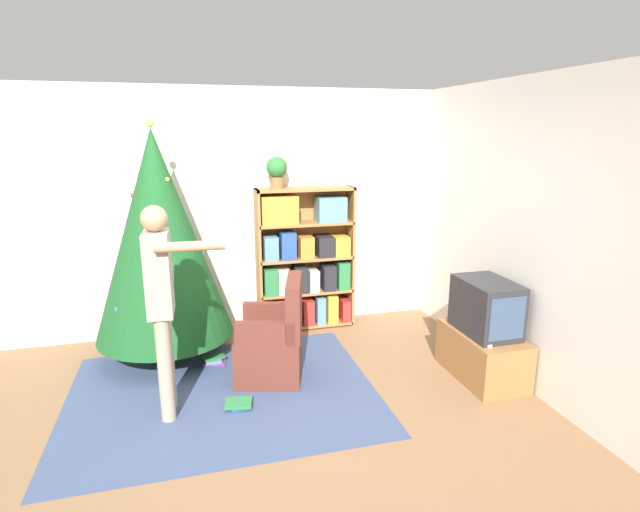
# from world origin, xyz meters

# --- Properties ---
(ground_plane) EXTENTS (14.00, 14.00, 0.00)m
(ground_plane) POSITION_xyz_m (0.00, 0.00, 0.00)
(ground_plane) COLOR #846042
(wall_back) EXTENTS (8.00, 0.10, 2.60)m
(wall_back) POSITION_xyz_m (0.00, 2.03, 1.30)
(wall_back) COLOR silver
(wall_back) RESTS_ON ground_plane
(wall_right) EXTENTS (0.10, 8.00, 2.60)m
(wall_right) POSITION_xyz_m (2.29, 0.00, 1.30)
(wall_right) COLOR silver
(wall_right) RESTS_ON ground_plane
(area_rug) EXTENTS (2.53, 2.01, 0.01)m
(area_rug) POSITION_xyz_m (-0.29, 0.53, 0.00)
(area_rug) COLOR #3D4C70
(area_rug) RESTS_ON ground_plane
(bookshelf) EXTENTS (1.06, 0.29, 1.57)m
(bookshelf) POSITION_xyz_m (0.74, 1.81, 0.77)
(bookshelf) COLOR #A8703D
(bookshelf) RESTS_ON ground_plane
(tv_stand) EXTENTS (0.47, 0.83, 0.43)m
(tv_stand) POSITION_xyz_m (1.98, 0.23, 0.21)
(tv_stand) COLOR #996638
(tv_stand) RESTS_ON ground_plane
(television) EXTENTS (0.40, 0.60, 0.47)m
(television) POSITION_xyz_m (1.98, 0.23, 0.66)
(television) COLOR #28282D
(television) RESTS_ON tv_stand
(game_remote) EXTENTS (0.04, 0.12, 0.02)m
(game_remote) POSITION_xyz_m (1.84, -0.01, 0.44)
(game_remote) COLOR white
(game_remote) RESTS_ON tv_stand
(christmas_tree) EXTENTS (1.29, 1.29, 2.25)m
(christmas_tree) POSITION_xyz_m (-0.76, 1.45, 1.20)
(christmas_tree) COLOR #4C3323
(christmas_tree) RESTS_ON ground_plane
(armchair) EXTENTS (0.70, 0.69, 0.92)m
(armchair) POSITION_xyz_m (0.18, 0.72, 0.32)
(armchair) COLOR brown
(armchair) RESTS_ON ground_plane
(standing_person) EXTENTS (0.62, 0.49, 1.65)m
(standing_person) POSITION_xyz_m (-0.71, 0.34, 0.98)
(standing_person) COLOR #9E937F
(standing_person) RESTS_ON ground_plane
(potted_plant) EXTENTS (0.22, 0.22, 0.33)m
(potted_plant) POSITION_xyz_m (0.44, 1.82, 1.76)
(potted_plant) COLOR #935B38
(potted_plant) RESTS_ON bookshelf
(book_pile_near_tree) EXTENTS (0.24, 0.18, 0.07)m
(book_pile_near_tree) POSITION_xyz_m (-0.33, 1.13, 0.03)
(book_pile_near_tree) COLOR #843889
(book_pile_near_tree) RESTS_ON ground_plane
(book_pile_by_chair) EXTENTS (0.23, 0.19, 0.06)m
(book_pile_by_chair) POSITION_xyz_m (-0.18, 0.28, 0.03)
(book_pile_by_chair) COLOR #284C93
(book_pile_by_chair) RESTS_ON ground_plane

